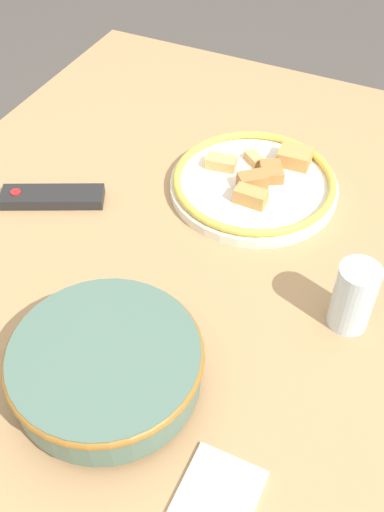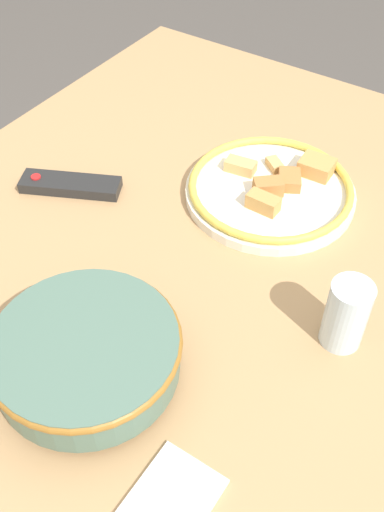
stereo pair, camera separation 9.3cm
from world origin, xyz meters
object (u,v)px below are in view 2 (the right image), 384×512
object	(u,v)px
food_plate	(271,189)
drinking_glass	(346,314)
noodle_bowl	(86,353)
tv_remote	(70,185)

from	to	relation	value
food_plate	drinking_glass	size ratio (longest dim) A/B	2.74
noodle_bowl	tv_remote	size ratio (longest dim) A/B	1.39
food_plate	drinking_glass	distance (m)	0.33
food_plate	drinking_glass	bearing A→B (deg)	-133.95
noodle_bowl	food_plate	xyz separation A→B (m)	(0.47, -0.03, -0.03)
food_plate	tv_remote	xyz separation A→B (m)	(-0.18, 0.32, -0.01)
tv_remote	drinking_glass	bearing A→B (deg)	-119.93
noodle_bowl	tv_remote	xyz separation A→B (m)	(0.28, 0.29, -0.04)
food_plate	tv_remote	bearing A→B (deg)	120.32
food_plate	tv_remote	size ratio (longest dim) A/B	1.64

